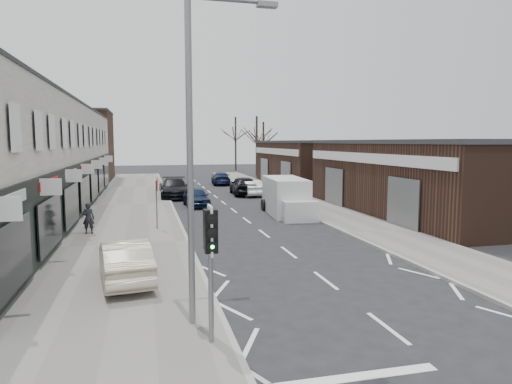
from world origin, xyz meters
TOP-DOWN VIEW (x-y plane):
  - ground at (0.00, 0.00)m, footprint 160.00×160.00m
  - pavement_left at (-6.75, 22.00)m, footprint 5.50×64.00m
  - pavement_right at (5.75, 22.00)m, footprint 3.50×64.00m
  - shop_terrace_left at (-13.50, 19.50)m, footprint 8.00×41.00m
  - brick_block_far at (-13.50, 45.00)m, footprint 8.00×10.00m
  - right_unit_near at (12.50, 14.00)m, footprint 10.00×18.00m
  - right_unit_far at (12.50, 34.00)m, footprint 10.00×16.00m
  - tree_far_a at (9.00, 48.00)m, footprint 3.60×3.60m
  - tree_far_b at (11.50, 54.00)m, footprint 3.60×3.60m
  - tree_far_c at (8.50, 60.00)m, footprint 3.60×3.60m
  - traffic_light at (-4.40, -2.02)m, footprint 0.28×0.60m
  - street_lamp at (-4.53, -0.80)m, footprint 2.23×0.22m
  - warning_sign at (-5.16, 12.00)m, footprint 0.12×0.80m
  - white_van at (2.90, 15.46)m, footprint 2.52×6.13m
  - sedan_on_pavement at (-6.45, 3.14)m, footprint 1.98×4.29m
  - pedestrian at (-8.49, 11.50)m, footprint 0.58×0.41m
  - parked_car_left_a at (-2.23, 20.57)m, footprint 1.77×4.03m
  - parked_car_left_b at (-3.40, 26.06)m, footprint 2.48×5.60m
  - parked_car_left_c at (-3.40, 29.45)m, footprint 2.18×4.49m
  - parked_car_right_a at (2.95, 25.94)m, footprint 1.62×4.10m
  - parked_car_right_b at (2.53, 26.65)m, footprint 2.21×4.94m
  - parked_car_right_c at (2.20, 36.64)m, footprint 2.26×4.72m

SIDE VIEW (x-z plane):
  - ground at x=0.00m, z-range 0.00..0.00m
  - tree_far_a at x=9.00m, z-range -4.00..4.00m
  - tree_far_b at x=11.50m, z-range -3.75..3.75m
  - tree_far_c at x=8.50m, z-range -4.25..4.25m
  - pavement_left at x=-6.75m, z-range 0.00..0.12m
  - pavement_right at x=5.75m, z-range 0.00..0.12m
  - parked_car_left_c at x=-3.40m, z-range 0.00..1.23m
  - parked_car_right_c at x=2.20m, z-range 0.00..1.33m
  - parked_car_right_a at x=2.95m, z-range 0.00..1.33m
  - parked_car_left_a at x=-2.23m, z-range 0.00..1.35m
  - parked_car_left_b at x=-3.40m, z-range 0.00..1.60m
  - sedan_on_pavement at x=-6.45m, z-range 0.12..1.48m
  - parked_car_right_b at x=2.53m, z-range 0.00..1.65m
  - pedestrian at x=-8.49m, z-range 0.12..1.66m
  - white_van at x=2.90m, z-range -0.06..2.26m
  - warning_sign at x=-5.16m, z-range 0.85..3.55m
  - right_unit_near at x=12.50m, z-range 0.00..4.50m
  - right_unit_far at x=12.50m, z-range 0.00..4.50m
  - traffic_light at x=-4.40m, z-range 0.86..3.96m
  - shop_terrace_left at x=-13.50m, z-range 0.00..7.10m
  - brick_block_far at x=-13.50m, z-range 0.00..8.00m
  - street_lamp at x=-4.53m, z-range 0.62..8.62m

